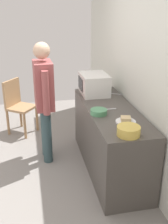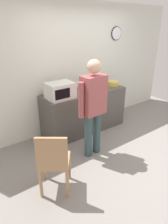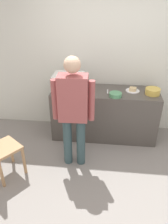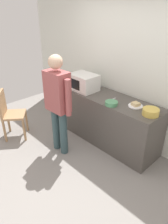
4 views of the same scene
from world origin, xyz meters
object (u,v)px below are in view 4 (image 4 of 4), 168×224
(person_standing, at_px, (58,100))
(cereal_bowl, at_px, (151,112))
(spoon_utensil, at_px, (112,99))
(sandwich_plate, at_px, (136,105))
(microwave, at_px, (84,82))
(fork_utensil, at_px, (99,87))
(salad_bowl, at_px, (111,103))
(wooden_chair, at_px, (10,112))

(person_standing, bearing_deg, cereal_bowl, 32.90)
(cereal_bowl, height_order, spoon_utensil, cereal_bowl)
(sandwich_plate, xyz_separation_m, cereal_bowl, (0.31, -0.08, 0.03))
(microwave, xyz_separation_m, fork_utensil, (0.08, 0.32, -0.15))
(cereal_bowl, distance_m, spoon_utensil, 0.74)
(microwave, relative_size, fork_utensil, 2.94)
(microwave, height_order, salad_bowl, microwave)
(person_standing, bearing_deg, sandwich_plate, 44.16)
(spoon_utensil, xyz_separation_m, wooden_chair, (-1.45, -1.20, -0.37))
(microwave, xyz_separation_m, wooden_chair, (-0.80, -1.16, -0.52))
(microwave, relative_size, cereal_bowl, 2.06)
(person_standing, bearing_deg, spoon_utensil, 59.66)
(fork_utensil, relative_size, wooden_chair, 0.18)
(fork_utensil, xyz_separation_m, spoon_utensil, (0.57, -0.28, 0.00))
(sandwich_plate, bearing_deg, fork_utensil, 168.03)
(salad_bowl, height_order, spoon_utensil, salad_bowl)
(sandwich_plate, height_order, wooden_chair, sandwich_plate)
(cereal_bowl, height_order, fork_utensil, cereal_bowl)
(salad_bowl, distance_m, wooden_chair, 1.93)
(fork_utensil, relative_size, person_standing, 0.10)
(fork_utensil, bearing_deg, sandwich_plate, -11.97)
(salad_bowl, xyz_separation_m, wooden_chair, (-1.58, -1.03, -0.40))
(spoon_utensil, relative_size, person_standing, 0.10)
(fork_utensil, bearing_deg, wooden_chair, -120.78)
(salad_bowl, xyz_separation_m, cereal_bowl, (0.61, 0.16, 0.02))
(microwave, height_order, person_standing, person_standing)
(person_standing, bearing_deg, wooden_chair, -157.44)
(cereal_bowl, bearing_deg, microwave, -178.78)
(salad_bowl, relative_size, wooden_chair, 0.22)
(salad_bowl, distance_m, person_standing, 0.86)
(microwave, relative_size, sandwich_plate, 2.15)
(microwave, distance_m, spoon_utensil, 0.67)
(spoon_utensil, relative_size, wooden_chair, 0.18)
(sandwich_plate, relative_size, fork_utensil, 1.36)
(microwave, xyz_separation_m, person_standing, (0.19, -0.75, -0.06))
(salad_bowl, bearing_deg, microwave, 170.65)
(salad_bowl, bearing_deg, wooden_chair, -146.95)
(salad_bowl, bearing_deg, person_standing, -133.78)
(cereal_bowl, bearing_deg, person_standing, -147.10)
(cereal_bowl, relative_size, person_standing, 0.14)
(sandwich_plate, distance_m, spoon_utensil, 0.43)
(fork_utensil, xyz_separation_m, wooden_chair, (-0.88, -1.48, -0.37))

